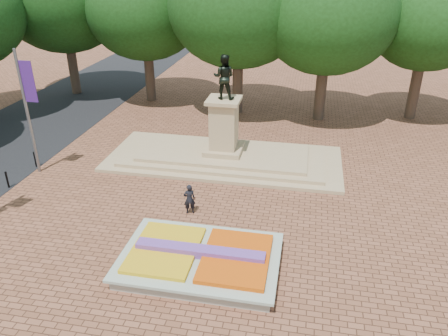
# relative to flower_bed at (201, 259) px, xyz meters

# --- Properties ---
(ground) EXTENTS (90.00, 90.00, 0.00)m
(ground) POSITION_rel_flower_bed_xyz_m (-1.03, 2.00, -0.38)
(ground) COLOR brown
(ground) RESTS_ON ground
(flower_bed) EXTENTS (6.30, 4.30, 0.91)m
(flower_bed) POSITION_rel_flower_bed_xyz_m (0.00, 0.00, 0.00)
(flower_bed) COLOR gray
(flower_bed) RESTS_ON ground
(monument) EXTENTS (14.00, 6.00, 6.40)m
(monument) POSITION_rel_flower_bed_xyz_m (-1.03, 10.00, 0.50)
(monument) COLOR tan
(monument) RESTS_ON ground
(tree_row_back) EXTENTS (44.80, 8.80, 10.43)m
(tree_row_back) POSITION_rel_flower_bed_xyz_m (1.31, 20.00, 6.29)
(tree_row_back) COLOR #38281E
(tree_row_back) RESTS_ON ground
(pedestrian) EXTENTS (0.66, 0.56, 1.55)m
(pedestrian) POSITION_rel_flower_bed_xyz_m (-1.50, 3.83, 0.40)
(pedestrian) COLOR black
(pedestrian) RESTS_ON ground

